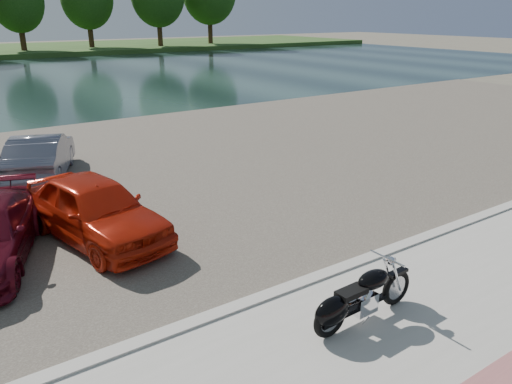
% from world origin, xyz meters
% --- Properties ---
extents(ground, '(200.00, 200.00, 0.00)m').
position_xyz_m(ground, '(0.00, 0.00, 0.00)').
color(ground, '#595447').
rests_on(ground, ground).
extents(promenade, '(60.00, 6.00, 0.10)m').
position_xyz_m(promenade, '(0.00, -1.00, 0.05)').
color(promenade, '#A7A59D').
rests_on(promenade, ground).
extents(kerb, '(60.00, 0.30, 0.14)m').
position_xyz_m(kerb, '(0.00, 2.00, 0.07)').
color(kerb, '#A7A59D').
rests_on(kerb, ground).
extents(parking_lot, '(60.00, 18.00, 0.04)m').
position_xyz_m(parking_lot, '(0.00, 11.00, 0.02)').
color(parking_lot, '#433D36').
rests_on(parking_lot, ground).
extents(river, '(120.00, 40.00, 0.00)m').
position_xyz_m(river, '(0.00, 40.00, 0.00)').
color(river, '#172929').
rests_on(river, ground).
extents(motorcycle, '(2.33, 0.75, 1.05)m').
position_xyz_m(motorcycle, '(-1.15, 0.44, 0.56)').
color(motorcycle, black).
rests_on(motorcycle, promenade).
extents(car_4, '(2.73, 4.77, 1.53)m').
position_xyz_m(car_4, '(-3.67, 6.41, 0.80)').
color(car_4, '#B8200C').
rests_on(car_4, parking_lot).
extents(car_9, '(3.06, 4.65, 1.45)m').
position_xyz_m(car_9, '(-3.64, 12.15, 0.76)').
color(car_9, slate).
rests_on(car_9, parking_lot).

